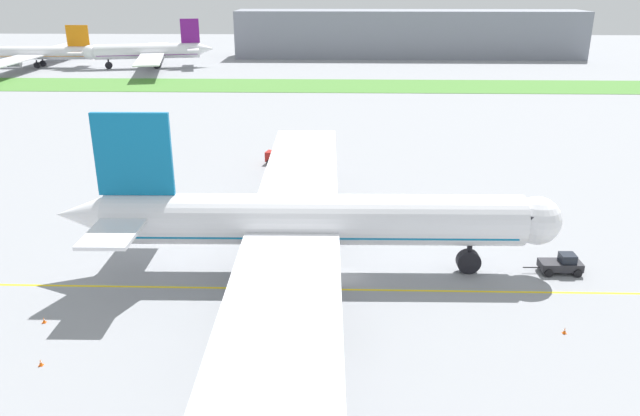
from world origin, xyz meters
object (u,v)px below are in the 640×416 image
object	(u,v)px
service_truck_baggage_loader	(281,156)
parked_airliner_far_left	(31,53)
pushback_tug	(562,264)
ground_crew_wingwalker_port	(225,331)
airliner_foreground	(307,221)
parked_airliner_far_centre	(150,52)
traffic_cone_near_nose	(565,331)
traffic_cone_starboard_wing	(41,362)
traffic_cone_port_wing	(44,320)

from	to	relation	value
service_truck_baggage_loader	parked_airliner_far_left	size ratio (longest dim) A/B	0.07
pushback_tug	ground_crew_wingwalker_port	world-z (taller)	pushback_tug
parked_airliner_far_left	airliner_foreground	bearing A→B (deg)	-56.52
airliner_foreground	parked_airliner_far_left	distance (m)	191.95
airliner_foreground	parked_airliner_far_centre	size ratio (longest dim) A/B	1.22
ground_crew_wingwalker_port	parked_airliner_far_centre	xyz separation A→B (m)	(-56.82, 173.86, 4.69)
airliner_foreground	parked_airliner_far_centre	xyz separation A→B (m)	(-63.38, 160.00, -0.30)
airliner_foreground	ground_crew_wingwalker_port	world-z (taller)	airliner_foreground
airliner_foreground	pushback_tug	size ratio (longest dim) A/B	13.59
traffic_cone_near_nose	parked_airliner_far_centre	size ratio (longest dim) A/B	0.01
traffic_cone_near_nose	parked_airliner_far_centre	xyz separation A→B (m)	(-87.26, 171.90, 5.35)
traffic_cone_starboard_wing	parked_airliner_far_centre	size ratio (longest dim) A/B	0.01
traffic_cone_starboard_wing	service_truck_baggage_loader	size ratio (longest dim) A/B	0.10
airliner_foreground	ground_crew_wingwalker_port	distance (m)	16.13
parked_airliner_far_left	parked_airliner_far_centre	bearing A→B (deg)	-0.15
ground_crew_wingwalker_port	traffic_cone_near_nose	distance (m)	30.51
airliner_foreground	ground_crew_wingwalker_port	bearing A→B (deg)	-115.33
ground_crew_wingwalker_port	parked_airliner_far_left	bearing A→B (deg)	119.72
pushback_tug	traffic_cone_starboard_wing	xyz separation A→B (m)	(-48.81, -18.58, -0.73)
traffic_cone_near_nose	traffic_cone_starboard_wing	xyz separation A→B (m)	(-45.05, -6.25, 0.00)
ground_crew_wingwalker_port	parked_airliner_far_left	distance (m)	200.36
traffic_cone_starboard_wing	service_truck_baggage_loader	world-z (taller)	service_truck_baggage_loader
traffic_cone_port_wing	traffic_cone_starboard_wing	distance (m)	7.22
parked_airliner_far_centre	parked_airliner_far_left	bearing A→B (deg)	179.85
ground_crew_wingwalker_port	traffic_cone_starboard_wing	bearing A→B (deg)	-163.65
parked_airliner_far_centre	pushback_tug	bearing A→B (deg)	-60.30
ground_crew_wingwalker_port	traffic_cone_near_nose	size ratio (longest dim) A/B	2.67
ground_crew_wingwalker_port	traffic_cone_starboard_wing	distance (m)	15.25
airliner_foreground	traffic_cone_port_wing	world-z (taller)	airliner_foreground
airliner_foreground	traffic_cone_starboard_wing	world-z (taller)	airliner_foreground
pushback_tug	airliner_foreground	bearing A→B (deg)	-179.11
traffic_cone_near_nose	traffic_cone_starboard_wing	bearing A→B (deg)	-172.11
traffic_cone_port_wing	traffic_cone_starboard_wing	size ratio (longest dim) A/B	1.00
ground_crew_wingwalker_port	parked_airliner_far_left	xyz separation A→B (m)	(-99.31, 173.97, 4.01)
ground_crew_wingwalker_port	parked_airliner_far_centre	distance (m)	182.97
traffic_cone_port_wing	service_truck_baggage_loader	world-z (taller)	service_truck_baggage_loader
airliner_foreground	service_truck_baggage_loader	world-z (taller)	airliner_foreground
airliner_foreground	traffic_cone_near_nose	xyz separation A→B (m)	(23.87, -11.91, -5.65)
airliner_foreground	traffic_cone_port_wing	distance (m)	27.15
airliner_foreground	traffic_cone_near_nose	bearing A→B (deg)	-26.51
ground_crew_wingwalker_port	service_truck_baggage_loader	size ratio (longest dim) A/B	0.28
traffic_cone_port_wing	parked_airliner_far_centre	bearing A→B (deg)	102.95
service_truck_baggage_loader	parked_airliner_far_left	world-z (taller)	parked_airliner_far_left
ground_crew_wingwalker_port	parked_airliner_far_centre	world-z (taller)	parked_airliner_far_centre
traffic_cone_port_wing	parked_airliner_far_centre	xyz separation A→B (m)	(-39.44, 171.48, 5.35)
traffic_cone_near_nose	traffic_cone_port_wing	size ratio (longest dim) A/B	1.00
airliner_foreground	pushback_tug	bearing A→B (deg)	0.89
service_truck_baggage_loader	ground_crew_wingwalker_port	bearing A→B (deg)	-90.15
traffic_cone_near_nose	traffic_cone_port_wing	bearing A→B (deg)	179.49
traffic_cone_port_wing	traffic_cone_near_nose	bearing A→B (deg)	-0.51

